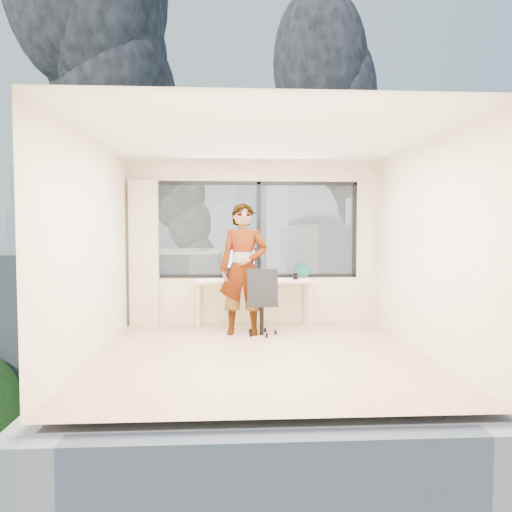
{
  "coord_description": "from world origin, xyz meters",
  "views": [
    {
      "loc": [
        -0.38,
        -5.71,
        1.5
      ],
      "look_at": [
        0.0,
        1.0,
        1.15
      ],
      "focal_mm": 33.44,
      "sensor_mm": 36.0,
      "label": 1
    }
  ],
  "objects": [
    {
      "name": "floor",
      "position": [
        0.0,
        0.0,
        0.0
      ],
      "size": [
        4.0,
        4.0,
        0.01
      ],
      "primitive_type": "cube",
      "color": "beige",
      "rests_on": "ground"
    },
    {
      "name": "ceiling",
      "position": [
        0.0,
        0.0,
        2.6
      ],
      "size": [
        4.0,
        4.0,
        0.01
      ],
      "primitive_type": "cube",
      "color": "white",
      "rests_on": "ground"
    },
    {
      "name": "wall_front",
      "position": [
        0.0,
        -2.0,
        1.3
      ],
      "size": [
        4.0,
        0.01,
        2.6
      ],
      "primitive_type": "cube",
      "color": "beige",
      "rests_on": "ground"
    },
    {
      "name": "wall_left",
      "position": [
        -2.0,
        0.0,
        1.3
      ],
      "size": [
        0.01,
        4.0,
        2.6
      ],
      "primitive_type": "cube",
      "color": "beige",
      "rests_on": "ground"
    },
    {
      "name": "wall_right",
      "position": [
        2.0,
        0.0,
        1.3
      ],
      "size": [
        0.01,
        4.0,
        2.6
      ],
      "primitive_type": "cube",
      "color": "beige",
      "rests_on": "ground"
    },
    {
      "name": "window_wall",
      "position": [
        0.05,
        2.0,
        1.52
      ],
      "size": [
        3.3,
        0.16,
        1.55
      ],
      "primitive_type": null,
      "color": "black",
      "rests_on": "ground"
    },
    {
      "name": "curtain",
      "position": [
        -1.72,
        1.88,
        1.15
      ],
      "size": [
        0.45,
        0.14,
        2.3
      ],
      "primitive_type": "cube",
      "color": "beige",
      "rests_on": "floor"
    },
    {
      "name": "desk",
      "position": [
        0.0,
        1.66,
        0.38
      ],
      "size": [
        1.8,
        0.6,
        0.75
      ],
      "primitive_type": "cube",
      "color": "beige",
      "rests_on": "floor"
    },
    {
      "name": "chair",
      "position": [
        0.09,
        1.1,
        0.5
      ],
      "size": [
        0.52,
        0.52,
        1.0
      ],
      "primitive_type": null,
      "rotation": [
        0.0,
        0.0,
        -0.02
      ],
      "color": "black",
      "rests_on": "floor"
    },
    {
      "name": "person",
      "position": [
        -0.17,
        1.17,
        0.95
      ],
      "size": [
        0.74,
        0.54,
        1.91
      ],
      "primitive_type": "imported",
      "rotation": [
        0.0,
        0.0,
        -0.12
      ],
      "color": "#2D2D33",
      "rests_on": "floor"
    },
    {
      "name": "monitor",
      "position": [
        -0.19,
        1.73,
        1.0
      ],
      "size": [
        0.51,
        0.19,
        0.5
      ],
      "primitive_type": null,
      "rotation": [
        0.0,
        0.0,
        -0.17
      ],
      "color": "black",
      "rests_on": "desk"
    },
    {
      "name": "game_console",
      "position": [
        0.1,
        1.88,
        0.78
      ],
      "size": [
        0.34,
        0.3,
        0.07
      ],
      "primitive_type": "cube",
      "rotation": [
        0.0,
        0.0,
        0.26
      ],
      "color": "white",
      "rests_on": "desk"
    },
    {
      "name": "laptop",
      "position": [
        -0.25,
        1.67,
        0.86
      ],
      "size": [
        0.38,
        0.39,
        0.22
      ],
      "primitive_type": null,
      "rotation": [
        0.0,
        0.0,
        -0.11
      ],
      "color": "black",
      "rests_on": "desk"
    },
    {
      "name": "cellphone",
      "position": [
        0.23,
        1.55,
        0.76
      ],
      "size": [
        0.12,
        0.08,
        0.01
      ],
      "primitive_type": "cube",
      "rotation": [
        0.0,
        0.0,
        -0.26
      ],
      "color": "black",
      "rests_on": "desk"
    },
    {
      "name": "pen_cup",
      "position": [
        0.66,
        1.66,
        0.8
      ],
      "size": [
        0.11,
        0.11,
        0.11
      ],
      "primitive_type": "cylinder",
      "rotation": [
        0.0,
        0.0,
        -0.33
      ],
      "color": "black",
      "rests_on": "desk"
    },
    {
      "name": "handbag",
      "position": [
        0.8,
        1.89,
        0.85
      ],
      "size": [
        0.29,
        0.18,
        0.21
      ],
      "primitive_type": "ellipsoid",
      "rotation": [
        0.0,
        0.0,
        -0.15
      ],
      "color": "#0D4A4E",
      "rests_on": "desk"
    },
    {
      "name": "exterior_ground",
      "position": [
        0.0,
        120.0,
        -14.0
      ],
      "size": [
        400.0,
        400.0,
        0.04
      ],
      "primitive_type": "cube",
      "color": "#515B3D",
      "rests_on": "ground"
    },
    {
      "name": "near_bldg_a",
      "position": [
        -9.0,
        30.0,
        -7.0
      ],
      "size": [
        16.0,
        12.0,
        14.0
      ],
      "primitive_type": "cube",
      "color": "beige",
      "rests_on": "exterior_ground"
    },
    {
      "name": "near_bldg_b",
      "position": [
        12.0,
        38.0,
        -6.0
      ],
      "size": [
        14.0,
        13.0,
        16.0
      ],
      "primitive_type": "cube",
      "color": "white",
      "rests_on": "exterior_ground"
    },
    {
      "name": "far_tower_a",
      "position": [
        -35.0,
        95.0,
        0.0
      ],
      "size": [
        14.0,
        14.0,
        28.0
      ],
      "primitive_type": "cube",
      "color": "silver",
      "rests_on": "exterior_ground"
    },
    {
      "name": "far_tower_b",
      "position": [
        8.0,
        120.0,
        1.0
      ],
      "size": [
        13.0,
        13.0,
        30.0
      ],
      "primitive_type": "cube",
      "color": "silver",
      "rests_on": "exterior_ground"
    },
    {
      "name": "far_tower_c",
      "position": [
        45.0,
        140.0,
        -1.0
      ],
      "size": [
        15.0,
        15.0,
        26.0
      ],
      "primitive_type": "cube",
      "color": "silver",
      "rests_on": "exterior_ground"
    },
    {
      "name": "far_tower_d",
      "position": [
        -60.0,
        150.0,
        -3.0
      ],
      "size": [
        16.0,
        14.0,
        22.0
      ],
      "primitive_type": "cube",
      "color": "silver",
      "rests_on": "exterior_ground"
    },
    {
      "name": "hill_a",
      "position": [
        -120.0,
        320.0,
        -14.0
      ],
      "size": [
        288.0,
        216.0,
        90.0
      ],
      "primitive_type": "ellipsoid",
      "color": "slate",
      "rests_on": "exterior_ground"
    },
    {
      "name": "hill_b",
      "position": [
        100.0,
        320.0,
        -14.0
      ],
      "size": [
        300.0,
        220.0,
        96.0
      ],
      "primitive_type": "ellipsoid",
      "color": "slate",
      "rests_on": "exterior_ground"
    },
    {
      "name": "tree_b",
      "position": [
        4.0,
        18.0,
        -9.5
      ],
      "size": [
        7.6,
        7.6,
        9.0
      ],
      "primitive_type": null,
      "color": "#1F4D19",
      "rests_on": "exterior_ground"
    },
    {
      "name": "tree_c",
      "position": [
        22.0,
        40.0,
        -9.0
      ],
      "size": [
        8.4,
        8.4,
        10.0
      ],
      "primitive_type": null,
      "color": "#1F4D19",
      "rests_on": "exterior_ground"
    },
    {
      "name": "smoke_plume_a",
      "position": [
        -10.0,
        150.0,
        39.0
      ],
      "size": [
        40.0,
        24.0,
        90.0
      ],
      "primitive_type": null,
      "color": "black",
      "rests_on": "exterior_ground"
    },
    {
      "name": "smoke_plume_b",
      "position": [
        55.0,
        170.0,
        27.0
      ],
      "size": [
        30.0,
        18.0,
        70.0
      ],
      "primitive_type": null,
      "color": "black",
      "rests_on": "exterior_ground"
    }
  ]
}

